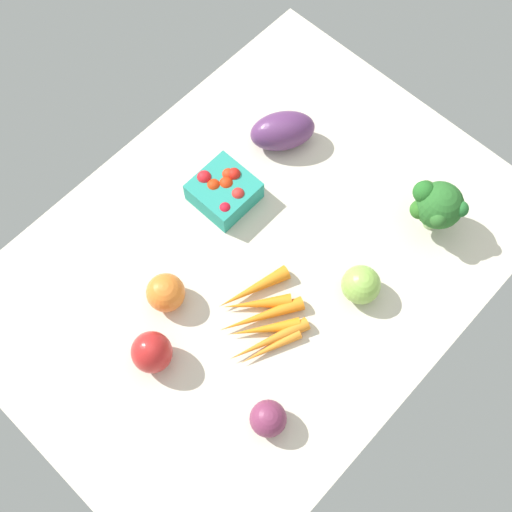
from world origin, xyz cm
name	(u,v)px	position (x,y,z in cm)	size (l,w,h in cm)	color
tablecloth	(256,262)	(0.00, 0.00, 1.00)	(104.00, 76.00, 2.00)	beige
carrot_bunch	(261,317)	(-8.12, -9.04, 3.31)	(20.74, 16.73, 2.90)	orange
red_onion_near_basket	(268,419)	(-21.11, -22.74, 5.24)	(6.47, 6.47, 6.47)	#7B2F51
heirloom_tomato_green	(361,285)	(8.62, -18.69, 5.69)	(7.38, 7.38, 7.38)	#8EBF4E
broccoli_head	(437,205)	(29.28, -19.38, 9.82)	(9.39, 10.69, 12.33)	#98BC7E
bell_pepper_red	(151,351)	(-26.90, 0.20, 6.40)	(7.36, 7.36, 8.81)	red
berry_basket	(224,190)	(5.67, 14.14, 5.01)	(11.33, 11.33, 6.36)	teal
heirloom_tomato_orange	(166,293)	(-17.35, 6.61, 5.64)	(7.29, 7.29, 7.29)	orange
eggplant	(283,131)	(23.56, 14.67, 5.97)	(13.52, 7.94, 7.94)	#5C3163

